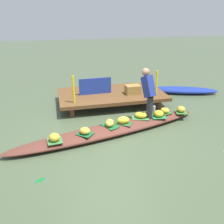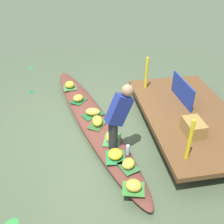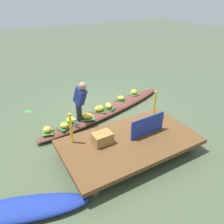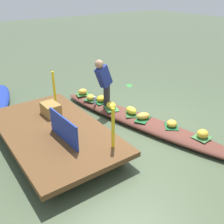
{
  "view_description": "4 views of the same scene",
  "coord_description": "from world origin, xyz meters",
  "views": [
    {
      "loc": [
        -1.21,
        -5.07,
        2.73
      ],
      "look_at": [
        0.06,
        0.17,
        0.48
      ],
      "focal_mm": 39.53,
      "sensor_mm": 36.0,
      "label": 1
    },
    {
      "loc": [
        4.5,
        -0.36,
        3.35
      ],
      "look_at": [
        0.18,
        0.39,
        0.37
      ],
      "focal_mm": 41.82,
      "sensor_mm": 36.0,
      "label": 2
    },
    {
      "loc": [
        2.92,
        5.34,
        3.43
      ],
      "look_at": [
        0.12,
        0.49,
        0.31
      ],
      "focal_mm": 35.01,
      "sensor_mm": 36.0,
      "label": 3
    },
    {
      "loc": [
        -3.83,
        3.6,
        2.98
      ],
      "look_at": [
        0.41,
        0.56,
        0.35
      ],
      "focal_mm": 41.57,
      "sensor_mm": 36.0,
      "label": 4
    }
  ],
  "objects": [
    {
      "name": "banana_bunch_6",
      "position": [
        1.3,
        0.25,
        0.28
      ],
      "size": [
        0.35,
        0.35,
        0.16
      ],
      "primitive_type": "ellipsoid",
      "rotation": [
        0.0,
        0.0,
        0.84
      ],
      "color": "yellow",
      "rests_on": "vendor_boat"
    },
    {
      "name": "leaf_mat_5",
      "position": [
        -0.04,
        0.02,
        0.2
      ],
      "size": [
        0.43,
        0.5,
        0.01
      ],
      "primitive_type": "cube",
      "rotation": [
        0.0,
        0.0,
        2.04
      ],
      "color": "#1B5C2B",
      "rests_on": "vendor_boat"
    },
    {
      "name": "canal_water",
      "position": [
        0.0,
        0.0,
        0.0
      ],
      "size": [
        40.0,
        40.0,
        0.0
      ],
      "primitive_type": "plane",
      "color": "#46553B",
      "rests_on": "ground"
    },
    {
      "name": "vendor_boat",
      "position": [
        0.0,
        0.0,
        0.1
      ],
      "size": [
        4.92,
        1.79,
        0.2
      ],
      "primitive_type": "ellipsoid",
      "rotation": [
        0.0,
        0.0,
        0.24
      ],
      "color": "brown",
      "rests_on": "ground"
    },
    {
      "name": "leaf_mat_7",
      "position": [
        1.56,
        0.42,
        0.2
      ],
      "size": [
        0.39,
        0.35,
        0.01
      ],
      "primitive_type": "cube",
      "rotation": [
        0.0,
        0.0,
        0.35
      ],
      "color": "#326934",
      "rests_on": "vendor_boat"
    },
    {
      "name": "railing_post_east",
      "position": [
        1.67,
        1.35,
        0.74
      ],
      "size": [
        0.06,
        0.06,
        0.76
      ],
      "primitive_type": "cylinder",
      "color": "yellow",
      "rests_on": "dock_platform"
    },
    {
      "name": "dock_platform",
      "position": [
        0.47,
        1.95,
        0.3
      ],
      "size": [
        3.2,
        1.8,
        0.36
      ],
      "color": "brown",
      "rests_on": "ground"
    },
    {
      "name": "water_bottle",
      "position": [
        1.27,
        0.48,
        0.3
      ],
      "size": [
        0.06,
        0.06,
        0.21
      ],
      "primitive_type": "cylinder",
      "color": "silver",
      "rests_on": "vendor_boat"
    },
    {
      "name": "market_banner",
      "position": [
        -0.03,
        1.95,
        0.6
      ],
      "size": [
        0.98,
        0.07,
        0.49
      ],
      "primitive_type": "cube",
      "rotation": [
        0.0,
        0.0,
        0.04
      ],
      "color": "navy",
      "rests_on": "dock_platform"
    },
    {
      "name": "leaf_mat_6",
      "position": [
        1.3,
        0.25,
        0.2
      ],
      "size": [
        0.39,
        0.37,
        0.01
      ],
      "primitive_type": "cube",
      "rotation": [
        0.0,
        0.0,
        3.01
      ],
      "color": "#26783D",
      "rests_on": "vendor_boat"
    },
    {
      "name": "banana_bunch_3",
      "position": [
        2.01,
        0.4,
        0.28
      ],
      "size": [
        0.28,
        0.29,
        0.16
      ],
      "primitive_type": "ellipsoid",
      "rotation": [
        0.0,
        0.0,
        1.27
      ],
      "color": "gold",
      "rests_on": "vendor_boat"
    },
    {
      "name": "vendor_person",
      "position": [
        1.02,
        0.35,
        0.89
      ],
      "size": [
        0.29,
        0.5,
        1.22
      ],
      "color": "#28282D",
      "rests_on": "vendor_boat"
    },
    {
      "name": "moored_boat",
      "position": [
        3.1,
        2.39,
        0.11
      ],
      "size": [
        2.52,
        1.34,
        0.22
      ],
      "primitive_type": "ellipsoid",
      "rotation": [
        0.0,
        0.0,
        -0.33
      ],
      "color": "navy",
      "rests_on": "ground"
    },
    {
      "name": "banana_bunch_1",
      "position": [
        -0.65,
        -0.25,
        0.27
      ],
      "size": [
        0.32,
        0.32,
        0.15
      ],
      "primitive_type": "ellipsoid",
      "rotation": [
        0.0,
        0.0,
        2.35
      ],
      "color": "gold",
      "rests_on": "vendor_boat"
    },
    {
      "name": "banana_bunch_4",
      "position": [
        0.83,
        0.28,
        0.28
      ],
      "size": [
        0.37,
        0.33,
        0.15
      ],
      "primitive_type": "ellipsoid",
      "rotation": [
        0.0,
        0.0,
        2.73
      ],
      "color": "gold",
      "rests_on": "vendor_boat"
    },
    {
      "name": "railing_post_west",
      "position": [
        -0.73,
        1.35,
        0.74
      ],
      "size": [
        0.06,
        0.06,
        0.76
      ],
      "primitive_type": "cylinder",
      "color": "yellow",
      "rests_on": "dock_platform"
    },
    {
      "name": "leaf_mat_3",
      "position": [
        2.01,
        0.4,
        0.2
      ],
      "size": [
        0.36,
        0.4,
        0.01
      ],
      "primitive_type": "cube",
      "rotation": [
        0.0,
        0.0,
        1.31
      ],
      "color": "#357B31",
      "rests_on": "vendor_boat"
    },
    {
      "name": "leaf_mat_2",
      "position": [
        0.32,
        0.07,
        0.2
      ],
      "size": [
        0.48,
        0.44,
        0.01
      ],
      "primitive_type": "cube",
      "rotation": [
        0.0,
        0.0,
        2.54
      ],
      "color": "#2C5628",
      "rests_on": "vendor_boat"
    },
    {
      "name": "banana_bunch_7",
      "position": [
        1.56,
        0.42,
        0.27
      ],
      "size": [
        0.3,
        0.3,
        0.15
      ],
      "primitive_type": "ellipsoid",
      "rotation": [
        0.0,
        0.0,
        5.54
      ],
      "color": "yellow",
      "rests_on": "vendor_boat"
    },
    {
      "name": "banana_bunch_5",
      "position": [
        -0.04,
        0.02,
        0.27
      ],
      "size": [
        0.28,
        0.35,
        0.15
      ],
      "primitive_type": "ellipsoid",
      "rotation": [
        0.0,
        0.0,
        1.29
      ],
      "color": "gold",
      "rests_on": "vendor_boat"
    },
    {
      "name": "leaf_mat_1",
      "position": [
        -0.65,
        -0.25,
        0.2
      ],
      "size": [
        0.43,
        0.43,
        0.01
      ],
      "primitive_type": "cube",
      "rotation": [
        0.0,
        0.0,
        2.43
      ],
      "color": "#1A592D",
      "rests_on": "vendor_boat"
    },
    {
      "name": "banana_bunch_0",
      "position": [
        -1.31,
        -0.42,
        0.28
      ],
      "size": [
        0.27,
        0.27,
        0.17
      ],
      "primitive_type": "ellipsoid",
      "rotation": [
        0.0,
        0.0,
        0.21
      ],
      "color": "gold",
      "rests_on": "vendor_boat"
    },
    {
      "name": "drifting_plant_2",
      "position": [
        -1.6,
        -1.41,
        0.0
      ],
      "size": [
        0.22,
        0.19,
        0.01
      ],
      "primitive_type": "ellipsoid",
      "rotation": [
        0.0,
        0.0,
        0.57
      ],
      "color": "#14682C",
      "rests_on": "ground"
    },
    {
      "name": "leaf_mat_4",
      "position": [
        0.83,
        0.28,
        0.2
      ],
      "size": [
        0.5,
        0.42,
        0.01
      ],
      "primitive_type": "cube",
      "rotation": [
        0.0,
        0.0,
        2.82
      ],
      "color": "#3B8043",
      "rests_on": "vendor_boat"
    },
    {
      "name": "produce_crate",
      "position": [
        1.08,
        1.72,
        0.49
      ],
      "size": [
        0.45,
        0.33,
        0.26
      ],
      "primitive_type": "cube",
      "rotation": [
        0.0,
        0.0,
        0.03
      ],
      "color": "olive",
      "rests_on": "dock_platform"
    },
    {
      "name": "banana_bunch_2",
      "position": [
        0.32,
        0.07,
        0.28
      ],
      "size": [
        0.3,
        0.2,
        0.17
      ],
      "primitive_type": "ellipsoid",
      "rotation": [
        0.0,
        0.0,
        6.26
      ],
      "color": "yellow",
      "rests_on": "vendor_boat"
    },
    {
      "name": "leaf_mat_0",
      "position": [
        -1.31,
        -0.42,
        0.2
      ],
      "size": [
        0.34,
        0.35,
        0.01
      ],
      "primitive_type": "cube",
      "rotation": [
        0.0,
        0.0,
        1.68
      ],
      "color": "#3C753D",
      "rests_on": "vendor_boat"
    }
  ]
}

